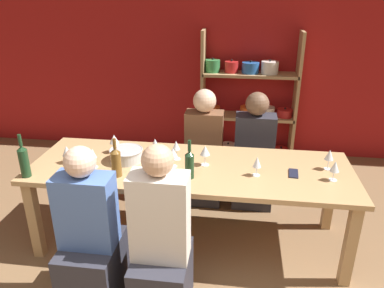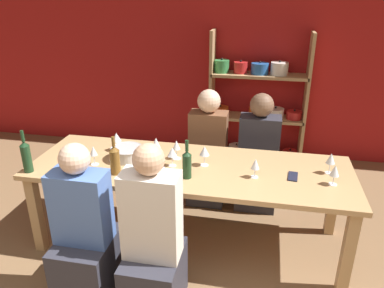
% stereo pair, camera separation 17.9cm
% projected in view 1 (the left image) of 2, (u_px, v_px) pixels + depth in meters
% --- Properties ---
extents(wall_back_red, '(8.80, 0.06, 2.70)m').
position_uv_depth(wall_back_red, '(206.00, 49.00, 4.67)').
color(wall_back_red, '#A31919').
rests_on(wall_back_red, ground_plane).
extents(shelf_unit, '(1.18, 0.30, 1.60)m').
position_uv_depth(shelf_unit, '(247.00, 110.00, 4.70)').
color(shelf_unit, tan).
rests_on(shelf_unit, ground_plane).
extents(dining_table, '(2.59, 0.88, 0.73)m').
position_uv_depth(dining_table, '(190.00, 174.00, 3.06)').
color(dining_table, tan).
rests_on(dining_table, ground_plane).
extents(mixing_bowl, '(0.28, 0.28, 0.10)m').
position_uv_depth(mixing_bowl, '(126.00, 154.00, 3.10)').
color(mixing_bowl, '#B7BABC').
rests_on(mixing_bowl, dining_table).
extents(wine_bottle_green, '(0.07, 0.07, 0.31)m').
position_uv_depth(wine_bottle_green, '(189.00, 164.00, 2.80)').
color(wine_bottle_green, '#19381E').
rests_on(wine_bottle_green, dining_table).
extents(wine_bottle_dark, '(0.08, 0.08, 0.31)m').
position_uv_depth(wine_bottle_dark, '(116.00, 162.00, 2.83)').
color(wine_bottle_dark, brown).
rests_on(wine_bottle_dark, dining_table).
extents(wine_bottle_amber, '(0.07, 0.07, 0.34)m').
position_uv_depth(wine_bottle_amber, '(24.00, 160.00, 2.81)').
color(wine_bottle_amber, '#19381E').
rests_on(wine_bottle_amber, dining_table).
extents(wine_glass_red_a, '(0.08, 0.08, 0.17)m').
position_uv_depth(wine_glass_red_a, '(205.00, 151.00, 3.00)').
color(wine_glass_red_a, white).
rests_on(wine_glass_red_a, dining_table).
extents(wine_glass_white_a, '(0.08, 0.08, 0.16)m').
position_uv_depth(wine_glass_white_a, '(155.00, 144.00, 3.15)').
color(wine_glass_white_a, white).
rests_on(wine_glass_white_a, dining_table).
extents(wine_glass_red_b, '(0.07, 0.07, 0.17)m').
position_uv_depth(wine_glass_red_b, '(176.00, 146.00, 3.10)').
color(wine_glass_red_b, white).
rests_on(wine_glass_red_b, dining_table).
extents(wine_glass_empty_a, '(0.08, 0.08, 0.16)m').
position_uv_depth(wine_glass_empty_a, '(173.00, 153.00, 2.98)').
color(wine_glass_empty_a, white).
rests_on(wine_glass_empty_a, dining_table).
extents(wine_glass_white_b, '(0.07, 0.07, 0.16)m').
position_uv_depth(wine_glass_white_b, '(162.00, 156.00, 2.94)').
color(wine_glass_white_b, white).
rests_on(wine_glass_white_b, dining_table).
extents(wine_glass_empty_b, '(0.08, 0.08, 0.15)m').
position_uv_depth(wine_glass_empty_b, '(67.00, 151.00, 3.04)').
color(wine_glass_empty_b, white).
rests_on(wine_glass_empty_b, dining_table).
extents(wine_glass_empty_c, '(0.08, 0.08, 0.17)m').
position_uv_depth(wine_glass_empty_c, '(114.00, 139.00, 3.23)').
color(wine_glass_empty_c, white).
rests_on(wine_glass_empty_c, dining_table).
extents(wine_glass_empty_d, '(0.07, 0.07, 0.16)m').
position_uv_depth(wine_glass_empty_d, '(335.00, 167.00, 2.76)').
color(wine_glass_empty_d, white).
rests_on(wine_glass_empty_d, dining_table).
extents(wine_glass_red_c, '(0.07, 0.07, 0.16)m').
position_uv_depth(wine_glass_red_c, '(257.00, 163.00, 2.84)').
color(wine_glass_red_c, white).
rests_on(wine_glass_red_c, dining_table).
extents(wine_glass_empty_e, '(0.07, 0.07, 0.15)m').
position_uv_depth(wine_glass_empty_e, '(162.00, 174.00, 2.67)').
color(wine_glass_empty_e, white).
rests_on(wine_glass_empty_e, dining_table).
extents(wine_glass_empty_f, '(0.07, 0.07, 0.17)m').
position_uv_depth(wine_glass_empty_f, '(329.00, 155.00, 2.93)').
color(wine_glass_empty_f, white).
rests_on(wine_glass_empty_f, dining_table).
extents(wine_glass_white_c, '(0.07, 0.07, 0.16)m').
position_uv_depth(wine_glass_white_c, '(93.00, 154.00, 2.96)').
color(wine_glass_white_c, white).
rests_on(wine_glass_white_c, dining_table).
extents(cell_phone, '(0.08, 0.16, 0.01)m').
position_uv_depth(cell_phone, '(294.00, 173.00, 2.90)').
color(cell_phone, '#1E2338').
rests_on(cell_phone, dining_table).
extents(person_near_a, '(0.36, 0.46, 1.24)m').
position_uv_depth(person_near_a, '(161.00, 255.00, 2.44)').
color(person_near_a, '#2D2D38').
rests_on(person_near_a, ground_plane).
extents(person_far_a, '(0.39, 0.49, 1.16)m').
position_uv_depth(person_far_a, '(253.00, 162.00, 3.79)').
color(person_far_a, '#2D2D38').
rests_on(person_far_a, ground_plane).
extents(person_near_b, '(0.37, 0.47, 1.18)m').
position_uv_depth(person_near_b, '(91.00, 247.00, 2.55)').
color(person_near_b, '#2D2D38').
rests_on(person_near_b, ground_plane).
extents(person_far_b, '(0.37, 0.46, 1.17)m').
position_uv_depth(person_far_b, '(204.00, 159.00, 3.84)').
color(person_far_b, '#2D2D38').
rests_on(person_far_b, ground_plane).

